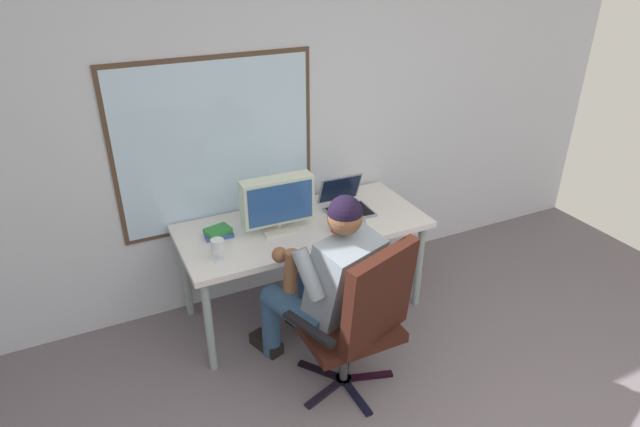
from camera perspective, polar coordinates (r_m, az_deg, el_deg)
name	(u,v)px	position (r m, az deg, el deg)	size (l,w,h in m)	color
wall_rear	(277,113)	(3.73, -4.64, 10.73)	(5.89, 0.08, 2.74)	silver
desk	(303,232)	(3.63, -1.82, -1.99)	(1.67, 0.75, 0.71)	#889999
office_chair	(361,314)	(3.01, 4.38, -10.72)	(0.71, 0.64, 1.03)	black
person_seated	(326,282)	(3.12, 0.62, -7.32)	(0.68, 0.90, 1.25)	navy
crt_monitor	(277,201)	(3.44, -4.59, 1.33)	(0.47, 0.18, 0.37)	beige
laptop	(345,201)	(3.77, 2.71, 1.33)	(0.32, 0.35, 0.23)	gray
wine_glass	(218,246)	(3.21, -10.92, -3.49)	(0.08, 0.08, 0.14)	silver
book_stack	(218,232)	(3.50, -10.84, -2.01)	(0.19, 0.15, 0.06)	#314E9B
coffee_mug	(337,225)	(3.48, 1.80, -1.21)	(0.07, 0.07, 0.10)	#A02B23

